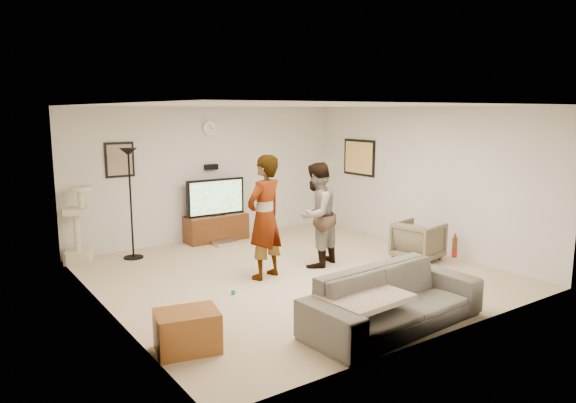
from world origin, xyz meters
TOP-DOWN VIEW (x-y plane):
  - floor at (0.00, 0.00)m, footprint 5.50×5.50m
  - ceiling at (0.00, 0.00)m, footprint 5.50×5.50m
  - wall_back at (0.00, 2.75)m, footprint 5.50×0.04m
  - wall_front at (0.00, -2.75)m, footprint 5.50×0.04m
  - wall_left at (-2.75, 0.00)m, footprint 0.04×5.50m
  - wall_right at (2.75, 0.00)m, footprint 0.04×5.50m
  - wall_clock at (0.00, 2.72)m, footprint 0.26×0.04m
  - wall_speaker at (0.00, 2.69)m, footprint 0.25×0.10m
  - picture_back at (-1.70, 2.73)m, footprint 0.42×0.03m
  - picture_right at (2.73, 1.60)m, footprint 0.03×0.78m
  - tv_stand at (-0.02, 2.50)m, footprint 1.18×0.45m
  - console_box at (-0.05, 2.11)m, footprint 0.40×0.30m
  - tv at (-0.02, 2.50)m, footprint 1.15×0.08m
  - tv_screen at (-0.02, 2.46)m, footprint 1.06×0.01m
  - floor_lamp at (-1.72, 2.20)m, footprint 0.32×0.32m
  - cat_tree at (-2.53, 2.44)m, footprint 0.52×0.52m
  - person_left at (-0.46, 0.07)m, footprint 0.76×0.62m
  - person_right at (0.53, 0.13)m, footprint 0.98×0.89m
  - sofa at (-0.22, -2.28)m, footprint 2.28×1.01m
  - throw_blanket at (-0.67, -2.28)m, footprint 0.95×0.76m
  - beer_bottle at (0.80, -2.28)m, footprint 0.06×0.06m
  - armchair at (2.09, -0.57)m, footprint 0.81×0.80m
  - side_table at (-2.40, -1.52)m, footprint 0.71×0.59m
  - toy_ball at (-1.21, -0.31)m, footprint 0.06×0.06m

SIDE VIEW (x-z plane):
  - floor at x=0.00m, z-range -0.02..0.00m
  - toy_ball at x=-1.21m, z-range 0.00..0.06m
  - console_box at x=-0.05m, z-range 0.00..0.07m
  - side_table at x=-2.40m, z-range 0.00..0.42m
  - tv_stand at x=-0.02m, z-range 0.00..0.49m
  - armchair at x=2.09m, z-range 0.00..0.64m
  - sofa at x=-0.22m, z-range 0.00..0.65m
  - throw_blanket at x=-0.67m, z-range 0.41..0.47m
  - cat_tree at x=-2.53m, z-range 0.00..1.25m
  - beer_bottle at x=0.80m, z-range 0.65..0.90m
  - person_right at x=0.53m, z-range 0.00..1.64m
  - tv at x=-0.02m, z-range 0.49..1.17m
  - tv_screen at x=-0.02m, z-range 0.53..1.13m
  - person_left at x=-0.46m, z-range 0.00..1.81m
  - floor_lamp at x=-1.72m, z-range 0.00..1.82m
  - wall_back at x=0.00m, z-range 0.00..2.50m
  - wall_front at x=0.00m, z-range 0.00..2.50m
  - wall_left at x=-2.75m, z-range 0.00..2.50m
  - wall_right at x=2.75m, z-range 0.00..2.50m
  - wall_speaker at x=0.00m, z-range 1.33..1.43m
  - picture_right at x=2.73m, z-range 1.19..1.81m
  - picture_back at x=-1.70m, z-range 1.34..1.86m
  - wall_clock at x=0.00m, z-range 1.97..2.23m
  - ceiling at x=0.00m, z-range 2.50..2.52m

